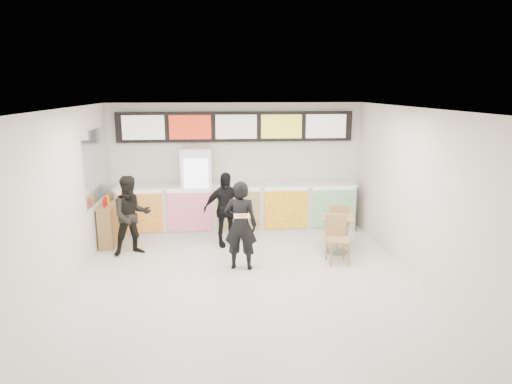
{
  "coord_description": "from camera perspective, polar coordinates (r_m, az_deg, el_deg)",
  "views": [
    {
      "loc": [
        -0.5,
        -7.28,
        3.31
      ],
      "look_at": [
        0.27,
        1.2,
        1.38
      ],
      "focal_mm": 32.0,
      "sensor_mm": 36.0,
      "label": 1
    }
  ],
  "objects": [
    {
      "name": "wall_back",
      "position": [
        10.95,
        -2.48,
        3.24
      ],
      "size": [
        6.0,
        0.0,
        6.0
      ],
      "primitive_type": "plane",
      "rotation": [
        1.57,
        0.0,
        0.0
      ],
      "color": "silver",
      "rests_on": "floor"
    },
    {
      "name": "ceiling",
      "position": [
        7.31,
        -1.25,
        10.33
      ],
      "size": [
        7.0,
        7.0,
        0.0
      ],
      "primitive_type": "plane",
      "rotation": [
        3.14,
        0.0,
        0.0
      ],
      "color": "white",
      "rests_on": "wall_back"
    },
    {
      "name": "wall_left",
      "position": [
        7.91,
        -23.43,
        -1.54
      ],
      "size": [
        0.0,
        7.0,
        7.0
      ],
      "primitive_type": "plane",
      "rotation": [
        1.57,
        0.0,
        1.57
      ],
      "color": "silver",
      "rests_on": "floor"
    },
    {
      "name": "wall_right",
      "position": [
        8.28,
        19.99,
        -0.64
      ],
      "size": [
        0.0,
        7.0,
        7.0
      ],
      "primitive_type": "plane",
      "rotation": [
        1.57,
        0.0,
        -1.57
      ],
      "color": "silver",
      "rests_on": "floor"
    },
    {
      "name": "menu_board",
      "position": [
        10.74,
        -2.51,
        8.17
      ],
      "size": [
        5.5,
        0.14,
        0.7
      ],
      "color": "black",
      "rests_on": "wall_back"
    },
    {
      "name": "drinks_fridge",
      "position": [
        10.66,
        -7.38,
        0.15
      ],
      "size": [
        0.7,
        0.67,
        2.0
      ],
      "color": "white",
      "rests_on": "floor"
    },
    {
      "name": "pizza_slice",
      "position": [
        7.95,
        -1.77,
        -2.96
      ],
      "size": [
        0.36,
        0.36,
        0.02
      ],
      "color": "beige",
      "rests_on": "customer_main"
    },
    {
      "name": "customer_mid",
      "position": [
        9.75,
        -3.89,
        -2.17
      ],
      "size": [
        1.0,
        0.59,
        1.6
      ],
      "primitive_type": "imported",
      "rotation": [
        0.0,
        0.0,
        0.23
      ],
      "color": "black",
      "rests_on": "floor"
    },
    {
      "name": "mirror_panel",
      "position": [
        10.17,
        -19.29,
        3.22
      ],
      "size": [
        0.01,
        2.0,
        1.5
      ],
      "primitive_type": "cube",
      "color": "#B2B7BF",
      "rests_on": "wall_left"
    },
    {
      "name": "cafe_table",
      "position": [
        9.49,
        10.15,
        -4.43
      ],
      "size": [
        0.8,
        1.63,
        0.92
      ],
      "rotation": [
        0.0,
        0.0,
        -0.24
      ],
      "color": "#A77D4C",
      "rests_on": "floor"
    },
    {
      "name": "floor",
      "position": [
        8.02,
        -1.14,
        -11.62
      ],
      "size": [
        7.0,
        7.0,
        0.0
      ],
      "primitive_type": "plane",
      "color": "beige",
      "rests_on": "ground"
    },
    {
      "name": "customer_main",
      "position": [
        8.47,
        -1.94,
        -4.19
      ],
      "size": [
        0.68,
        0.51,
        1.68
      ],
      "primitive_type": "imported",
      "rotation": [
        0.0,
        0.0,
        2.95
      ],
      "color": "black",
      "rests_on": "floor"
    },
    {
      "name": "service_counter",
      "position": [
        10.74,
        -2.33,
        -2.0
      ],
      "size": [
        5.56,
        0.77,
        1.14
      ],
      "color": "silver",
      "rests_on": "floor"
    },
    {
      "name": "customer_left",
      "position": [
        9.54,
        -15.31,
        -2.87
      ],
      "size": [
        0.96,
        0.86,
        1.63
      ],
      "primitive_type": "imported",
      "rotation": [
        0.0,
        0.0,
        0.38
      ],
      "color": "black",
      "rests_on": "floor"
    },
    {
      "name": "condiment_ledge",
      "position": [
        10.32,
        -17.98,
        -3.91
      ],
      "size": [
        0.32,
        0.8,
        1.07
      ],
      "color": "#A77D4C",
      "rests_on": "floor"
    }
  ]
}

